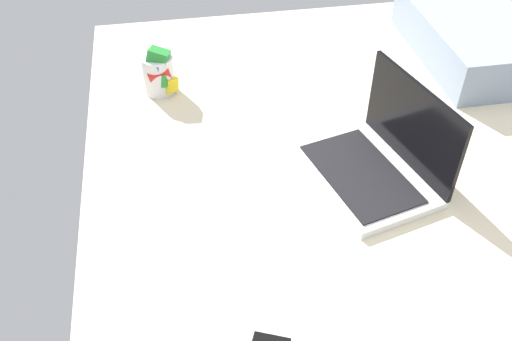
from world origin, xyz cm
name	(u,v)px	position (x,y,z in cm)	size (l,w,h in cm)	color
bed_mattress	(376,204)	(0.00, 0.00, 9.00)	(180.00, 140.00, 18.00)	beige
laptop	(378,160)	(-1.30, -0.89, 22.41)	(37.68, 30.47, 23.00)	silver
snack_cup	(159,73)	(-46.06, -49.72, 24.17)	(9.88, 9.91, 14.28)	silver
pillow	(479,37)	(-49.39, 48.00, 24.50)	(52.00, 36.00, 13.00)	#8C9EB7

